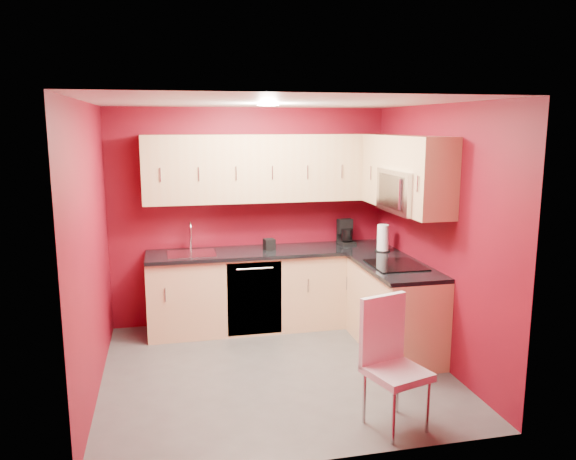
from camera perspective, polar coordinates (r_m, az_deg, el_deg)
name	(u,v)px	position (r m, az deg, el deg)	size (l,w,h in m)	color
floor	(276,370)	(5.51, -1.27, -14.08)	(3.20, 3.20, 0.00)	#4D4A48
ceiling	(274,102)	(5.01, -1.39, 12.87)	(3.20, 3.20, 0.00)	white
wall_back	(250,216)	(6.57, -3.89, 1.38)	(3.20, 3.20, 0.00)	maroon
wall_front	(320,288)	(3.70, 3.25, -5.94)	(3.20, 3.20, 0.00)	maroon
wall_left	(91,251)	(5.06, -19.40, -2.00)	(3.00, 3.00, 0.00)	maroon
wall_right	(436,235)	(5.64, 14.81, -0.48)	(3.00, 3.00, 0.00)	maroon
base_cabinets_back	(272,290)	(6.50, -1.64, -6.08)	(2.80, 0.60, 0.87)	#DDAF7E
base_cabinets_right	(394,309)	(5.94, 10.73, -7.89)	(0.60, 1.30, 0.87)	#DDAF7E
countertop_back	(272,251)	(6.37, -1.64, -2.20)	(2.80, 0.63, 0.04)	black
countertop_right	(395,267)	(5.80, 10.81, -3.68)	(0.63, 1.27, 0.04)	black
upper_cabinets_back	(269,168)	(6.36, -1.92, 6.32)	(2.80, 0.35, 0.75)	tan
upper_cabinets_right	(403,166)	(5.88, 11.61, 6.36)	(0.35, 1.55, 0.75)	tan
microwave	(409,191)	(5.67, 12.23, 3.87)	(0.42, 0.76, 0.42)	silver
cooktop	(396,265)	(5.76, 10.91, -3.52)	(0.50, 0.55, 0.01)	black
sink	(191,250)	(6.27, -9.78, -2.05)	(0.52, 0.42, 0.35)	silver
dishwasher_front	(255,299)	(6.18, -3.42, -6.98)	(0.60, 0.02, 0.82)	black
downlight	(268,105)	(5.30, -2.04, 12.59)	(0.20, 0.20, 0.01)	white
coffee_maker	(347,232)	(6.69, 5.98, -0.18)	(0.17, 0.23, 0.29)	black
napkin_holder	(269,244)	(6.35, -1.92, -1.47)	(0.12, 0.12, 0.13)	black
paper_towel	(383,238)	(6.35, 9.61, -0.81)	(0.17, 0.17, 0.30)	white
dining_chair	(397,366)	(4.45, 11.00, -13.39)	(0.41, 0.43, 1.01)	silver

